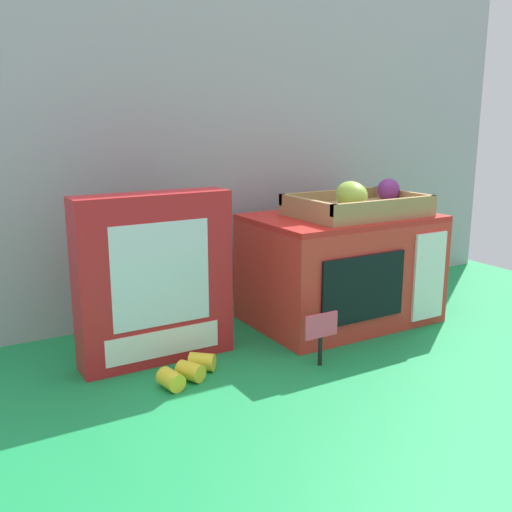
% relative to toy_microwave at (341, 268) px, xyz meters
% --- Properties ---
extents(ground_plane, '(1.70, 1.70, 0.00)m').
position_rel_toy_microwave_xyz_m(ground_plane, '(-0.13, -0.01, -0.12)').
color(ground_plane, '#198C47').
rests_on(ground_plane, ground).
extents(display_back_panel, '(1.61, 0.03, 0.79)m').
position_rel_toy_microwave_xyz_m(display_back_panel, '(-0.13, 0.22, 0.27)').
color(display_back_panel, '#A0A3A8').
rests_on(display_back_panel, ground).
extents(toy_microwave, '(0.40, 0.27, 0.24)m').
position_rel_toy_microwave_xyz_m(toy_microwave, '(0.00, 0.00, 0.00)').
color(toy_microwave, red).
rests_on(toy_microwave, ground).
extents(food_groups_crate, '(0.28, 0.19, 0.08)m').
position_rel_toy_microwave_xyz_m(food_groups_crate, '(0.03, -0.02, 0.14)').
color(food_groups_crate, '#A37F51').
rests_on(food_groups_crate, toy_microwave).
extents(cookie_set_box, '(0.29, 0.07, 0.32)m').
position_rel_toy_microwave_xyz_m(cookie_set_box, '(-0.44, -0.01, 0.04)').
color(cookie_set_box, red).
rests_on(cookie_set_box, ground).
extents(price_sign, '(0.07, 0.01, 0.10)m').
position_rel_toy_microwave_xyz_m(price_sign, '(-0.19, -0.19, -0.05)').
color(price_sign, black).
rests_on(price_sign, ground).
extents(loose_toy_banana, '(0.12, 0.09, 0.03)m').
position_rel_toy_microwave_xyz_m(loose_toy_banana, '(-0.42, -0.12, -0.10)').
color(loose_toy_banana, yellow).
rests_on(loose_toy_banana, ground).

